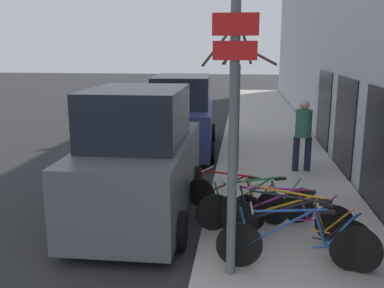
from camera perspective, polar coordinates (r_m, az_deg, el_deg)
name	(u,v)px	position (r m, az deg, el deg)	size (l,w,h in m)	color
ground_plane	(190,149)	(13.90, -0.22, -0.71)	(80.00, 80.00, 0.00)	#28282B
sidewalk_curb	(267,132)	(16.55, 9.96, 1.55)	(3.20, 32.00, 0.15)	#ADA89E
building_facade	(320,48)	(16.35, 16.68, 12.19)	(0.23, 32.00, 6.50)	#B2B7C1
signpost	(233,137)	(5.59, 5.51, 0.92)	(0.57, 0.15, 3.65)	#595B60
bicycle_0	(296,243)	(6.36, 13.70, -12.73)	(2.26, 0.44, 0.92)	black
bicycle_1	(294,229)	(6.77, 13.42, -10.99)	(2.27, 1.22, 0.94)	black
bicycle_2	(296,222)	(7.09, 13.73, -10.06)	(2.06, 1.28, 0.89)	black
bicycle_3	(281,215)	(7.34, 11.84, -9.24)	(2.29, 0.51, 0.86)	black
bicycle_4	(258,206)	(7.65, 8.78, -8.12)	(2.13, 0.80, 0.90)	black
bicycle_5	(235,197)	(8.06, 5.76, -7.08)	(1.90, 0.94, 0.84)	black
parked_car_0	(140,161)	(8.21, -6.95, -2.23)	(2.10, 4.36, 2.52)	#51565B
parked_car_1	(182,117)	(13.56, -1.29, 3.58)	(2.29, 4.90, 2.39)	navy
pedestrian_near	(303,130)	(11.13, 14.61, 1.78)	(0.47, 0.40, 1.82)	#1E2338
street_tree	(236,100)	(10.79, 5.93, 5.81)	(1.80, 1.67, 3.87)	#4C3828
traffic_light	(237,52)	(20.21, 5.99, 12.12)	(0.20, 0.30, 4.50)	#595B60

